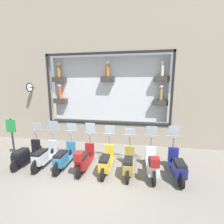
# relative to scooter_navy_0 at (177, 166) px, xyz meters

# --- Properties ---
(ground_plane) EXTENTS (120.00, 120.00, 0.00)m
(ground_plane) POSITION_rel_scooter_navy_0_xyz_m (-0.65, 3.07, -0.45)
(ground_plane) COLOR gray
(building_facade) EXTENTS (1.18, 36.00, 10.24)m
(building_facade) POSITION_rel_scooter_navy_0_xyz_m (2.95, 3.08, 4.80)
(building_facade) COLOR gray
(building_facade) RESTS_ON ground_plane
(scooter_navy_0) EXTENTS (1.81, 0.61, 1.69)m
(scooter_navy_0) POSITION_rel_scooter_navy_0_xyz_m (0.00, 0.00, 0.00)
(scooter_navy_0) COLOR black
(scooter_navy_0) RESTS_ON ground_plane
(scooter_white_1) EXTENTS (1.80, 0.61, 1.64)m
(scooter_white_1) POSITION_rel_scooter_navy_0_xyz_m (-0.07, 0.85, 0.03)
(scooter_white_1) COLOR black
(scooter_white_1) RESTS_ON ground_plane
(scooter_olive_2) EXTENTS (1.79, 0.60, 1.51)m
(scooter_olive_2) POSITION_rel_scooter_navy_0_xyz_m (-0.01, 1.70, -0.04)
(scooter_olive_2) COLOR black
(scooter_olive_2) RESTS_ON ground_plane
(scooter_yellow_3) EXTENTS (1.79, 0.60, 1.60)m
(scooter_yellow_3) POSITION_rel_scooter_navy_0_xyz_m (-0.01, 2.55, -0.03)
(scooter_yellow_3) COLOR black
(scooter_yellow_3) RESTS_ON ground_plane
(scooter_red_4) EXTENTS (1.80, 0.60, 1.67)m
(scooter_red_4) POSITION_rel_scooter_navy_0_xyz_m (-0.07, 3.41, 0.02)
(scooter_red_4) COLOR black
(scooter_red_4) RESTS_ON ground_plane
(scooter_teal_5) EXTENTS (1.81, 0.60, 1.63)m
(scooter_teal_5) POSITION_rel_scooter_navy_0_xyz_m (-0.00, 4.26, -0.01)
(scooter_teal_5) COLOR black
(scooter_teal_5) RESTS_ON ground_plane
(scooter_silver_6) EXTENTS (1.81, 0.61, 1.70)m
(scooter_silver_6) POSITION_rel_scooter_navy_0_xyz_m (-0.00, 5.11, -0.01)
(scooter_silver_6) COLOR black
(scooter_silver_6) RESTS_ON ground_plane
(scooter_black_7) EXTENTS (1.80, 0.61, 1.58)m
(scooter_black_7) POSITION_rel_scooter_navy_0_xyz_m (-0.01, 5.96, -0.02)
(scooter_black_7) COLOR black
(scooter_black_7) RESTS_ON ground_plane
(shop_sign_post) EXTENTS (0.36, 0.45, 1.84)m
(shop_sign_post) POSITION_rel_scooter_navy_0_xyz_m (0.30, 6.81, 0.55)
(shop_sign_post) COLOR #232326
(shop_sign_post) RESTS_ON ground_plane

